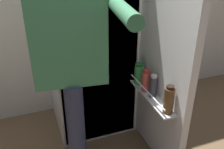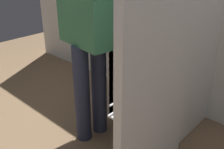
# 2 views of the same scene
# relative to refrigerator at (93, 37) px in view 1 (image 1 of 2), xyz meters

# --- Properties ---
(refrigerator) EXTENTS (0.72, 1.26, 1.73)m
(refrigerator) POSITION_rel_refrigerator_xyz_m (0.00, 0.00, 0.00)
(refrigerator) COLOR white
(refrigerator) RESTS_ON ground_plane
(person) EXTENTS (0.54, 0.78, 1.57)m
(person) POSITION_rel_refrigerator_xyz_m (-0.29, -0.50, 0.08)
(person) COLOR #2D334C
(person) RESTS_ON ground_plane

